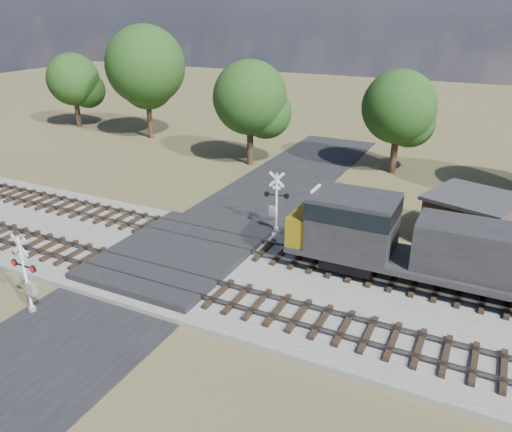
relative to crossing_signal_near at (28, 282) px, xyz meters
The scene contains 10 objects.
ground 7.30m from the crossing_signal_near, 65.60° to the left, with size 160.00×160.00×0.00m, color #4D4F2A.
ballast_bed 14.78m from the crossing_signal_near, 28.37° to the left, with size 140.00×10.00×0.30m, color gray.
road 7.29m from the crossing_signal_near, 65.60° to the left, with size 7.00×60.00×0.08m, color black.
crossing_panel 7.69m from the crossing_signal_near, 67.16° to the left, with size 7.00×9.00×0.62m, color #262628.
track_near 7.64m from the crossing_signal_near, 36.51° to the left, with size 140.00×2.60×0.33m.
track_far 11.32m from the crossing_signal_near, 57.41° to the left, with size 140.00×2.60×0.33m.
crossing_signal_near is the anchor object (origin of this frame).
crossing_signal_far 14.16m from the crossing_signal_near, 64.70° to the left, with size 1.53×0.37×3.80m.
equipment_shed 23.04m from the crossing_signal_near, 43.48° to the left, with size 5.61×5.61×3.03m.
treeline 29.19m from the crossing_signal_near, 68.38° to the left, with size 80.77×11.08×11.20m.
Camera 1 is at (14.33, -19.03, 12.63)m, focal length 35.00 mm.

